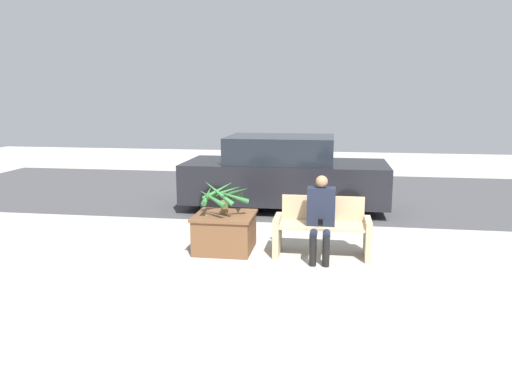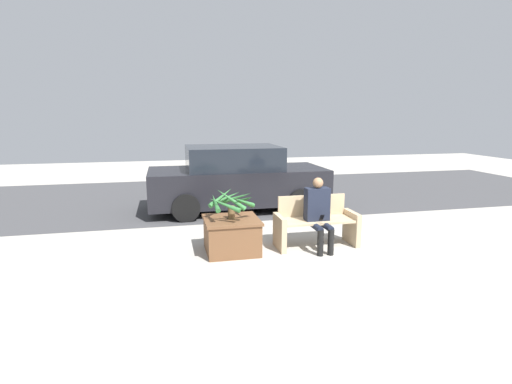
# 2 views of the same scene
# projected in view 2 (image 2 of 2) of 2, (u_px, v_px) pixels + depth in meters

# --- Properties ---
(ground_plane) EXTENTS (30.00, 30.00, 0.00)m
(ground_plane) POSITION_uv_depth(u_px,v_px,m) (332.00, 263.00, 6.26)
(ground_plane) COLOR #ADA89E
(road_surface) EXTENTS (20.00, 6.00, 0.01)m
(road_surface) POSITION_uv_depth(u_px,v_px,m) (253.00, 194.00, 11.72)
(road_surface) COLOR #424244
(road_surface) RESTS_ON ground_plane
(bench) EXTENTS (1.44, 0.57, 0.87)m
(bench) POSITION_uv_depth(u_px,v_px,m) (316.00, 223.00, 7.04)
(bench) COLOR tan
(bench) RESTS_ON ground_plane
(person_seated) EXTENTS (0.41, 0.59, 1.24)m
(person_seated) POSITION_uv_depth(u_px,v_px,m) (319.00, 210.00, 6.82)
(person_seated) COLOR black
(person_seated) RESTS_ON ground_plane
(planter_box) EXTENTS (0.91, 0.90, 0.58)m
(planter_box) POSITION_uv_depth(u_px,v_px,m) (232.00, 234.00, 6.73)
(planter_box) COLOR brown
(planter_box) RESTS_ON ground_plane
(potted_plant) EXTENTS (0.80, 0.81, 0.58)m
(potted_plant) POSITION_uv_depth(u_px,v_px,m) (231.00, 201.00, 6.63)
(potted_plant) COLOR brown
(potted_plant) RESTS_ON planter_box
(parked_car) EXTENTS (4.22, 1.98, 1.55)m
(parked_car) POSITION_uv_depth(u_px,v_px,m) (237.00, 179.00, 9.69)
(parked_car) COLOR black
(parked_car) RESTS_ON ground_plane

